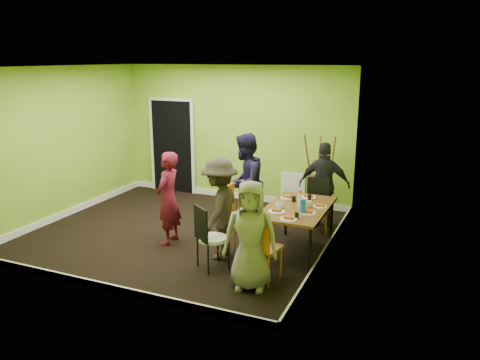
% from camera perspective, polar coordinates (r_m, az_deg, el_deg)
% --- Properties ---
extents(ground, '(5.00, 5.00, 0.00)m').
position_cam_1_polar(ground, '(8.22, -6.95, -6.36)').
color(ground, black).
rests_on(ground, ground).
extents(room_walls, '(5.04, 4.54, 2.82)m').
position_cam_1_polar(room_walls, '(7.96, -7.16, 0.41)').
color(room_walls, olive).
rests_on(room_walls, ground).
extents(dining_table, '(0.90, 1.50, 0.75)m').
position_cam_1_polar(dining_table, '(7.15, 6.99, -3.69)').
color(dining_table, black).
rests_on(dining_table, ground).
extents(chair_left_far, '(0.44, 0.44, 0.92)m').
position_cam_1_polar(chair_left_far, '(7.91, 1.23, -3.13)').
color(chair_left_far, orange).
rests_on(chair_left_far, ground).
extents(chair_left_near, '(0.46, 0.45, 1.09)m').
position_cam_1_polar(chair_left_near, '(7.07, -0.57, -4.53)').
color(chair_left_near, orange).
rests_on(chair_left_near, ground).
extents(chair_back_end, '(0.47, 0.52, 0.92)m').
position_cam_1_polar(chair_back_end, '(8.26, 9.47, -1.59)').
color(chair_back_end, orange).
rests_on(chair_back_end, ground).
extents(chair_front_end, '(0.47, 0.48, 0.99)m').
position_cam_1_polar(chair_front_end, '(6.25, 2.54, -7.71)').
color(chair_front_end, orange).
rests_on(chair_front_end, ground).
extents(chair_bentwood, '(0.51, 0.51, 0.95)m').
position_cam_1_polar(chair_bentwood, '(6.65, -3.85, -6.65)').
color(chair_bentwood, black).
rests_on(chair_bentwood, ground).
extents(easel, '(0.62, 0.59, 1.56)m').
position_cam_1_polar(easel, '(9.05, 9.63, 0.62)').
color(easel, brown).
rests_on(easel, ground).
extents(plate_near_left, '(0.22, 0.22, 0.01)m').
position_cam_1_polar(plate_near_left, '(7.55, 5.78, -2.17)').
color(plate_near_left, white).
rests_on(plate_near_left, dining_table).
extents(plate_near_right, '(0.25, 0.25, 0.01)m').
position_cam_1_polar(plate_near_right, '(6.89, 4.48, -3.83)').
color(plate_near_right, white).
rests_on(plate_near_right, dining_table).
extents(plate_far_back, '(0.24, 0.24, 0.01)m').
position_cam_1_polar(plate_far_back, '(7.64, 8.32, -2.07)').
color(plate_far_back, white).
rests_on(plate_far_back, dining_table).
extents(plate_far_front, '(0.25, 0.25, 0.01)m').
position_cam_1_polar(plate_far_front, '(6.59, 5.95, -4.75)').
color(plate_far_front, white).
rests_on(plate_far_front, dining_table).
extents(plate_wall_back, '(0.22, 0.22, 0.01)m').
position_cam_1_polar(plate_wall_back, '(7.19, 9.74, -3.21)').
color(plate_wall_back, white).
rests_on(plate_wall_back, dining_table).
extents(plate_wall_front, '(0.23, 0.23, 0.01)m').
position_cam_1_polar(plate_wall_front, '(6.87, 8.26, -3.99)').
color(plate_wall_front, white).
rests_on(plate_wall_front, dining_table).
extents(thermos, '(0.06, 0.06, 0.22)m').
position_cam_1_polar(thermos, '(7.12, 7.31, -2.40)').
color(thermos, white).
rests_on(thermos, dining_table).
extents(blue_bottle, '(0.08, 0.08, 0.22)m').
position_cam_1_polar(blue_bottle, '(6.82, 7.68, -3.19)').
color(blue_bottle, blue).
rests_on(blue_bottle, dining_table).
extents(orange_bottle, '(0.03, 0.03, 0.08)m').
position_cam_1_polar(orange_bottle, '(7.34, 7.44, -2.47)').
color(orange_bottle, orange).
rests_on(orange_bottle, dining_table).
extents(glass_mid, '(0.07, 0.07, 0.09)m').
position_cam_1_polar(glass_mid, '(7.38, 6.57, -2.28)').
color(glass_mid, black).
rests_on(glass_mid, dining_table).
extents(glass_back, '(0.06, 0.06, 0.09)m').
position_cam_1_polar(glass_back, '(7.50, 8.47, -2.07)').
color(glass_back, black).
rests_on(glass_back, dining_table).
extents(glass_front, '(0.06, 0.06, 0.09)m').
position_cam_1_polar(glass_front, '(6.63, 6.93, -4.29)').
color(glass_front, black).
rests_on(glass_front, dining_table).
extents(cup_a, '(0.12, 0.12, 0.10)m').
position_cam_1_polar(cup_a, '(7.02, 4.90, -3.12)').
color(cup_a, white).
rests_on(cup_a, dining_table).
extents(cup_b, '(0.11, 0.11, 0.10)m').
position_cam_1_polar(cup_b, '(7.14, 8.28, -2.91)').
color(cup_b, white).
rests_on(cup_b, dining_table).
extents(person_standing, '(0.41, 0.58, 1.51)m').
position_cam_1_polar(person_standing, '(7.57, -8.74, -2.21)').
color(person_standing, maroon).
rests_on(person_standing, ground).
extents(person_left_far, '(0.67, 0.85, 1.71)m').
position_cam_1_polar(person_left_far, '(8.01, 0.60, -0.37)').
color(person_left_far, '#171432').
rests_on(person_left_far, ground).
extents(person_left_near, '(0.66, 1.04, 1.54)m').
position_cam_1_polar(person_left_near, '(6.95, -2.50, -3.52)').
color(person_left_near, '#2C231D').
rests_on(person_left_near, ground).
extents(person_back_end, '(0.94, 0.50, 1.52)m').
position_cam_1_polar(person_back_end, '(8.38, 10.24, -0.59)').
color(person_back_end, black).
rests_on(person_back_end, ground).
extents(person_front_end, '(0.80, 0.62, 1.45)m').
position_cam_1_polar(person_front_end, '(6.04, 1.28, -6.80)').
color(person_front_end, gray).
rests_on(person_front_end, ground).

